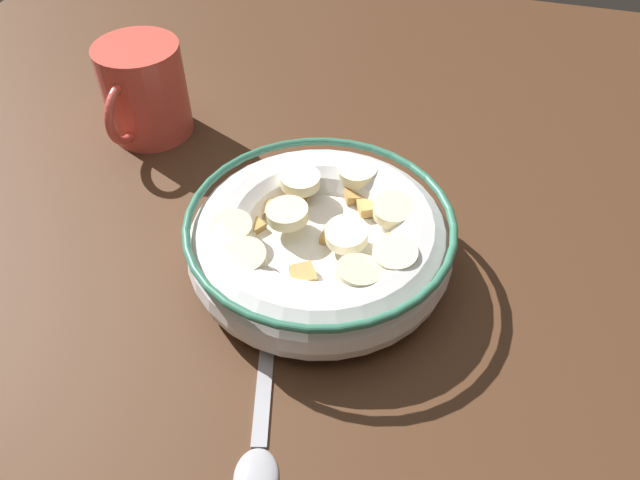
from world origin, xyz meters
TOP-DOWN VIEW (x-y plane):
  - ground_plane at (0.00, 0.00)cm, footprint 107.51×107.51cm
  - cereal_bowl at (-0.01, 0.01)cm, footprint 19.78×19.78cm
  - spoon at (14.06, 0.10)cm, footprint 16.35×6.06cm
  - coffee_mug at (-12.93, -20.82)cm, footprint 10.73×7.83cm

SIDE VIEW (x-z plane):
  - ground_plane at x=0.00cm, z-range -2.00..0.00cm
  - spoon at x=14.06cm, z-range -0.08..0.72cm
  - cereal_bowl at x=-0.01cm, z-range 0.09..5.71cm
  - coffee_mug at x=-12.93cm, z-range 0.00..8.94cm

